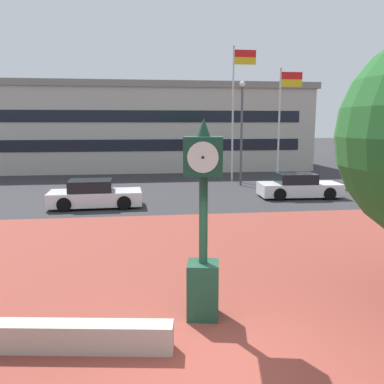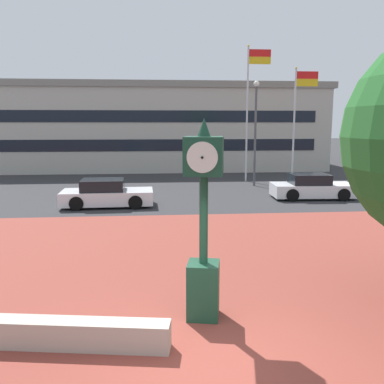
{
  "view_description": "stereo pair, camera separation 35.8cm",
  "coord_description": "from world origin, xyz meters",
  "px_view_note": "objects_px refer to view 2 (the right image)",
  "views": [
    {
      "loc": [
        -1.27,
        -6.19,
        3.87
      ],
      "look_at": [
        -0.24,
        1.56,
        2.58
      ],
      "focal_mm": 39.07,
      "sensor_mm": 36.0,
      "label": 1
    },
    {
      "loc": [
        -0.92,
        -6.23,
        3.87
      ],
      "look_at": [
        -0.24,
        1.56,
        2.58
      ],
      "focal_mm": 39.07,
      "sensor_mm": 36.0,
      "label": 2
    }
  ],
  "objects_px": {
    "flagpole_primary": "(250,103)",
    "flagpole_secondary": "(297,114)",
    "street_clock": "(204,225)",
    "street_lamp_post": "(256,122)",
    "car_street_near": "(312,187)",
    "car_street_mid": "(106,194)",
    "civic_building": "(156,127)"
  },
  "relations": [
    {
      "from": "car_street_mid",
      "to": "civic_building",
      "type": "height_order",
      "value": "civic_building"
    },
    {
      "from": "street_clock",
      "to": "street_lamp_post",
      "type": "relative_size",
      "value": 0.62
    },
    {
      "from": "car_street_near",
      "to": "civic_building",
      "type": "relative_size",
      "value": 0.15
    },
    {
      "from": "flagpole_primary",
      "to": "flagpole_secondary",
      "type": "relative_size",
      "value": 1.18
    },
    {
      "from": "car_street_near",
      "to": "car_street_mid",
      "type": "bearing_deg",
      "value": -80.41
    },
    {
      "from": "flagpole_primary",
      "to": "flagpole_secondary",
      "type": "xyz_separation_m",
      "value": [
        3.24,
        0.0,
        -0.7
      ]
    },
    {
      "from": "street_clock",
      "to": "car_street_mid",
      "type": "relative_size",
      "value": 0.93
    },
    {
      "from": "civic_building",
      "to": "street_lamp_post",
      "type": "distance_m",
      "value": 15.45
    },
    {
      "from": "car_street_near",
      "to": "street_lamp_post",
      "type": "bearing_deg",
      "value": -154.02
    },
    {
      "from": "flagpole_primary",
      "to": "flagpole_secondary",
      "type": "distance_m",
      "value": 3.31
    },
    {
      "from": "street_clock",
      "to": "car_street_near",
      "type": "xyz_separation_m",
      "value": [
        7.17,
        12.96,
        -1.34
      ]
    },
    {
      "from": "flagpole_secondary",
      "to": "street_lamp_post",
      "type": "bearing_deg",
      "value": -147.33
    },
    {
      "from": "street_lamp_post",
      "to": "car_street_near",
      "type": "bearing_deg",
      "value": -66.93
    },
    {
      "from": "street_clock",
      "to": "flagpole_secondary",
      "type": "xyz_separation_m",
      "value": [
        8.53,
        19.7,
        2.57
      ]
    },
    {
      "from": "car_street_mid",
      "to": "flagpole_primary",
      "type": "distance_m",
      "value": 12.55
    },
    {
      "from": "car_street_mid",
      "to": "street_lamp_post",
      "type": "xyz_separation_m",
      "value": [
        8.46,
        5.83,
        3.36
      ]
    },
    {
      "from": "street_clock",
      "to": "flagpole_primary",
      "type": "distance_m",
      "value": 20.66
    },
    {
      "from": "street_clock",
      "to": "street_lamp_post",
      "type": "xyz_separation_m",
      "value": [
        5.21,
        17.57,
        2.02
      ]
    },
    {
      "from": "flagpole_secondary",
      "to": "street_clock",
      "type": "bearing_deg",
      "value": -113.4
    },
    {
      "from": "street_clock",
      "to": "street_lamp_post",
      "type": "bearing_deg",
      "value": 84.65
    },
    {
      "from": "street_clock",
      "to": "street_lamp_post",
      "type": "height_order",
      "value": "street_lamp_post"
    },
    {
      "from": "flagpole_primary",
      "to": "car_street_near",
      "type": "bearing_deg",
      "value": -74.4
    },
    {
      "from": "flagpole_secondary",
      "to": "civic_building",
      "type": "height_order",
      "value": "flagpole_secondary"
    },
    {
      "from": "car_street_mid",
      "to": "flagpole_primary",
      "type": "bearing_deg",
      "value": 131.32
    },
    {
      "from": "flagpole_secondary",
      "to": "street_lamp_post",
      "type": "distance_m",
      "value": 3.98
    },
    {
      "from": "flagpole_secondary",
      "to": "civic_building",
      "type": "distance_m",
      "value": 15.33
    },
    {
      "from": "flagpole_secondary",
      "to": "car_street_near",
      "type": "bearing_deg",
      "value": -101.39
    },
    {
      "from": "flagpole_primary",
      "to": "street_lamp_post",
      "type": "relative_size",
      "value": 1.38
    },
    {
      "from": "flagpole_primary",
      "to": "civic_building",
      "type": "bearing_deg",
      "value": 117.16
    },
    {
      "from": "street_lamp_post",
      "to": "car_street_mid",
      "type": "bearing_deg",
      "value": -145.42
    },
    {
      "from": "car_street_mid",
      "to": "flagpole_primary",
      "type": "height_order",
      "value": "flagpole_primary"
    },
    {
      "from": "street_clock",
      "to": "civic_building",
      "type": "distance_m",
      "value": 31.81
    }
  ]
}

